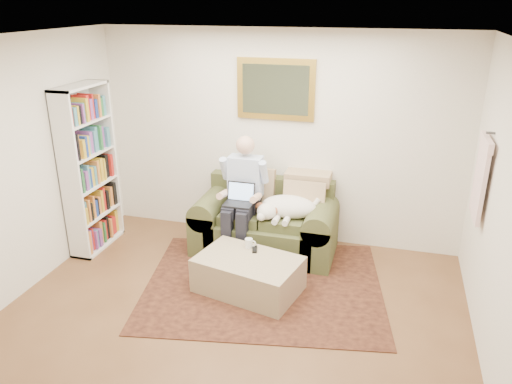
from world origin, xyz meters
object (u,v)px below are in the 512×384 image
at_px(sleeping_dog, 289,207).
at_px(ottoman, 248,275).
at_px(coffee_mug, 249,243).
at_px(bookshelf, 89,169).
at_px(laptop, 240,198).
at_px(seated_man, 241,199).
at_px(sofa, 265,228).

distance_m(sleeping_dog, ottoman, 1.00).
relative_size(coffee_mug, bookshelf, 0.05).
xyz_separation_m(laptop, sleeping_dog, (0.56, 0.14, -0.10)).
xyz_separation_m(coffee_mug, bookshelf, (-2.06, 0.26, 0.57)).
bearing_deg(seated_man, sleeping_dog, 7.13).
relative_size(laptop, ottoman, 0.31).
height_order(ottoman, bookshelf, bookshelf).
height_order(sofa, sleeping_dog, sofa).
xyz_separation_m(seated_man, ottoman, (0.32, -0.79, -0.52)).
bearing_deg(sofa, bookshelf, -168.00).
xyz_separation_m(sofa, seated_man, (-0.25, -0.16, 0.42)).
bearing_deg(coffee_mug, ottoman, -74.79).
bearing_deg(bookshelf, coffee_mug, -7.09).
distance_m(seated_man, coffee_mug, 0.66).
distance_m(laptop, bookshelf, 1.84).
distance_m(sofa, seated_man, 0.51).
height_order(sofa, seated_man, seated_man).
bearing_deg(laptop, seated_man, 90.00).
bearing_deg(coffee_mug, seated_man, 114.78).
height_order(sofa, bookshelf, bookshelf).
relative_size(sleeping_dog, bookshelf, 0.35).
bearing_deg(sleeping_dog, bookshelf, -171.51).
bearing_deg(ottoman, sleeping_dog, 74.27).
bearing_deg(ottoman, bookshelf, 166.72).
bearing_deg(sleeping_dog, seated_man, -172.87).
bearing_deg(bookshelf, ottoman, -13.28).
distance_m(laptop, sleeping_dog, 0.58).
height_order(ottoman, coffee_mug, coffee_mug).
bearing_deg(sofa, laptop, -138.98).
bearing_deg(ottoman, sofa, 93.80).
bearing_deg(sofa, sleeping_dog, -15.74).
bearing_deg(sleeping_dog, laptop, -166.36).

